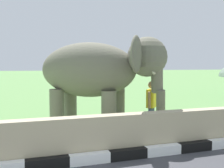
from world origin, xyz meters
TOP-DOWN VIEW (x-y plane):
  - striped_curb at (-0.35, 3.68)m, footprint 16.20×0.20m
  - barrier_parapet at (2.00, 3.98)m, footprint 28.00×0.36m
  - elephant at (1.86, 6.03)m, footprint 3.94×3.65m
  - person_handler at (3.52, 5.72)m, footprint 0.51×0.55m

SIDE VIEW (x-z plane):
  - striped_curb at x=-0.35m, z-range 0.00..0.24m
  - barrier_parapet at x=2.00m, z-range 0.00..1.00m
  - person_handler at x=3.52m, z-range 0.10..1.75m
  - elephant at x=1.86m, z-range 0.47..3.45m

